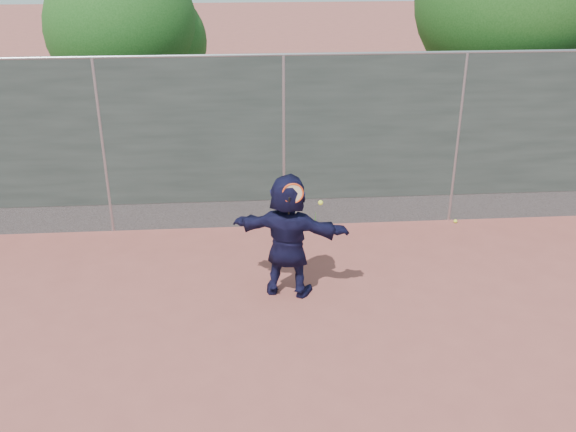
{
  "coord_description": "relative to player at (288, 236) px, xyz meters",
  "views": [
    {
      "loc": [
        -0.72,
        -6.83,
        4.87
      ],
      "look_at": [
        -0.1,
        1.22,
        1.21
      ],
      "focal_mm": 40.0,
      "sensor_mm": 36.0,
      "label": 1
    }
  ],
  "objects": [
    {
      "name": "swing_action",
      "position": [
        0.08,
        -0.2,
        0.69
      ],
      "size": [
        0.55,
        0.13,
        0.51
      ],
      "color": "#EE4316",
      "rests_on": "ground"
    },
    {
      "name": "tree_right",
      "position": [
        4.79,
        4.54,
        2.58
      ],
      "size": [
        3.78,
        3.6,
        5.39
      ],
      "color": "#382314",
      "rests_on": "ground"
    },
    {
      "name": "player",
      "position": [
        0.0,
        0.0,
        0.0
      ],
      "size": [
        1.77,
        1.0,
        1.82
      ],
      "primitive_type": "imported",
      "rotation": [
        0.0,
        0.0,
        2.85
      ],
      "color": "#131234",
      "rests_on": "ground"
    },
    {
      "name": "weed_clump",
      "position": [
        0.4,
        2.17,
        -0.78
      ],
      "size": [
        0.68,
        0.07,
        0.3
      ],
      "color": "#387226",
      "rests_on": "ground"
    },
    {
      "name": "ball_ground",
      "position": [
        3.18,
        2.13,
        -0.87
      ],
      "size": [
        0.07,
        0.07,
        0.07
      ],
      "primitive_type": "sphere",
      "color": "#E3F436",
      "rests_on": "ground"
    },
    {
      "name": "tree_left",
      "position": [
        -2.74,
        5.33,
        2.03
      ],
      "size": [
        3.15,
        3.0,
        4.53
      ],
      "color": "#382314",
      "rests_on": "ground"
    },
    {
      "name": "ground",
      "position": [
        0.1,
        -1.22,
        -0.91
      ],
      "size": [
        80.0,
        80.0,
        0.0
      ],
      "primitive_type": "plane",
      "color": "#9E4C42",
      "rests_on": "ground"
    },
    {
      "name": "fence",
      "position": [
        0.1,
        2.28,
        0.67
      ],
      "size": [
        20.0,
        0.06,
        3.03
      ],
      "color": "#38423D",
      "rests_on": "ground"
    }
  ]
}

